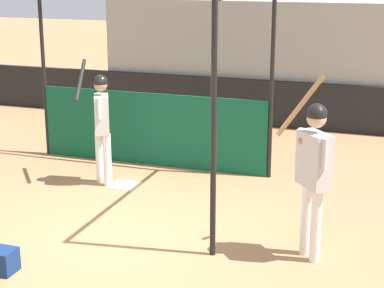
# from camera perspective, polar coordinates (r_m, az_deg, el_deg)

# --- Properties ---
(ground_plane) EXTENTS (60.00, 60.00, 0.00)m
(ground_plane) POSITION_cam_1_polar(r_m,az_deg,el_deg) (8.40, -7.40, -8.41)
(ground_plane) COLOR #A8754C
(outfield_wall) EXTENTS (24.00, 0.12, 1.01)m
(outfield_wall) POSITION_cam_1_polar(r_m,az_deg,el_deg) (14.14, 4.39, 3.78)
(outfield_wall) COLOR black
(outfield_wall) RESTS_ON ground
(bleacher_section) EXTENTS (6.50, 3.20, 2.69)m
(bleacher_section) POSITION_cam_1_polar(r_m,az_deg,el_deg) (15.59, 6.04, 7.96)
(bleacher_section) COLOR #9E9E99
(bleacher_section) RESTS_ON ground
(batting_cage) EXTENTS (4.26, 3.20, 3.08)m
(batting_cage) POSITION_cam_1_polar(r_m,az_deg,el_deg) (10.58, -4.74, 3.73)
(batting_cage) COLOR black
(batting_cage) RESTS_ON ground
(home_plate) EXTENTS (0.44, 0.44, 0.02)m
(home_plate) POSITION_cam_1_polar(r_m,az_deg,el_deg) (10.31, -6.05, -3.67)
(home_plate) COLOR white
(home_plate) RESTS_ON ground
(player_batter) EXTENTS (0.72, 0.75, 1.94)m
(player_batter) POSITION_cam_1_polar(r_m,az_deg,el_deg) (10.17, -8.07, 2.23)
(player_batter) COLOR white
(player_batter) RESTS_ON ground
(player_waiting) EXTENTS (0.75, 0.66, 2.17)m
(player_waiting) POSITION_cam_1_polar(r_m,az_deg,el_deg) (7.57, 10.75, -1.83)
(player_waiting) COLOR white
(player_waiting) RESTS_ON ground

